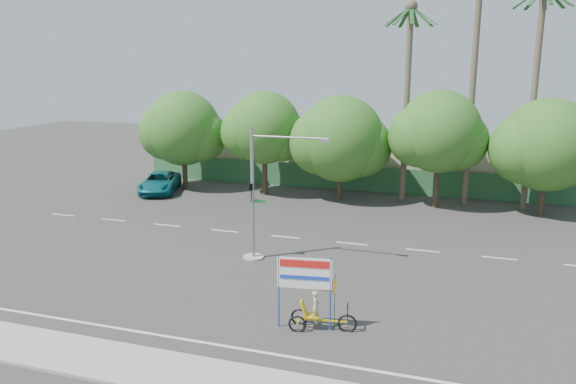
% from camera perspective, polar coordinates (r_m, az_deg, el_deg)
% --- Properties ---
extents(ground, '(120.00, 120.00, 0.00)m').
position_cam_1_polar(ground, '(25.87, -1.57, -10.16)').
color(ground, '#33302D').
rests_on(ground, ground).
extents(sidewalk_near, '(50.00, 2.40, 0.12)m').
position_cam_1_polar(sidewalk_near, '(19.72, -9.24, -18.10)').
color(sidewalk_near, gray).
rests_on(sidewalk_near, ground).
extents(fence, '(38.00, 0.08, 2.00)m').
position_cam_1_polar(fence, '(45.55, 7.48, 1.33)').
color(fence, '#336B3D').
rests_on(fence, ground).
extents(building_left, '(12.00, 8.00, 4.00)m').
position_cam_1_polar(building_left, '(52.27, -2.42, 4.06)').
color(building_left, beige).
rests_on(building_left, ground).
extents(building_right, '(14.00, 8.00, 3.60)m').
position_cam_1_polar(building_right, '(49.11, 17.71, 2.63)').
color(building_right, beige).
rests_on(building_right, ground).
extents(tree_far_left, '(7.14, 6.00, 7.96)m').
position_cam_1_polar(tree_far_left, '(46.33, -10.65, 6.13)').
color(tree_far_left, '#473828').
rests_on(tree_far_left, ground).
extents(tree_left, '(6.66, 5.60, 8.07)m').
position_cam_1_polar(tree_left, '(43.40, -2.46, 6.28)').
color(tree_left, '#473828').
rests_on(tree_left, ground).
extents(tree_center, '(7.62, 6.40, 7.85)m').
position_cam_1_polar(tree_center, '(41.78, 5.31, 5.15)').
color(tree_center, '#473828').
rests_on(tree_center, ground).
extents(tree_right, '(6.90, 5.80, 8.36)m').
position_cam_1_polar(tree_right, '(40.74, 15.03, 5.65)').
color(tree_right, '#473828').
rests_on(tree_right, ground).
extents(tree_far_right, '(7.38, 6.20, 7.94)m').
position_cam_1_polar(tree_far_right, '(41.07, 24.78, 4.11)').
color(tree_far_right, '#473828').
rests_on(tree_far_right, ground).
extents(palm_tall, '(3.73, 3.79, 17.45)m').
position_cam_1_polar(palm_tall, '(41.89, 18.44, 12.81)').
color(palm_tall, '#70604C').
rests_on(palm_tall, ground).
extents(palm_mid, '(3.73, 3.79, 15.45)m').
position_cam_1_polar(palm_mid, '(42.09, 23.88, 10.91)').
color(palm_mid, '#70604C').
rests_on(palm_mid, ground).
extents(palm_short, '(3.73, 3.79, 14.45)m').
position_cam_1_polar(palm_short, '(42.15, 12.06, 10.99)').
color(palm_short, '#70604C').
rests_on(palm_short, ground).
extents(traffic_signal, '(4.72, 1.10, 7.00)m').
position_cam_1_polar(traffic_signal, '(29.20, -3.06, -1.38)').
color(traffic_signal, gray).
rests_on(traffic_signal, ground).
extents(trike_billboard, '(3.10, 0.95, 3.07)m').
position_cam_1_polar(trike_billboard, '(22.12, 2.45, -10.87)').
color(trike_billboard, black).
rests_on(trike_billboard, ground).
extents(pickup_truck, '(4.27, 6.21, 1.58)m').
position_cam_1_polar(pickup_truck, '(45.98, -12.89, 0.95)').
color(pickup_truck, '#106771').
rests_on(pickup_truck, ground).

